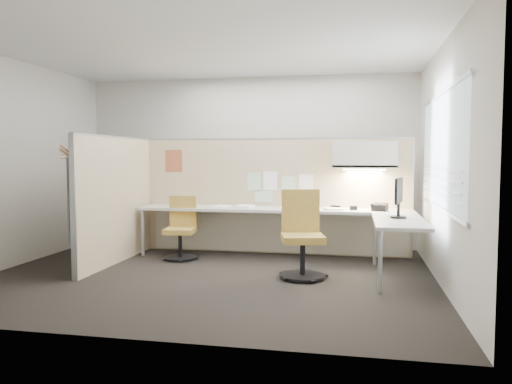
% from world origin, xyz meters
% --- Properties ---
extents(floor, '(5.50, 4.50, 0.01)m').
position_xyz_m(floor, '(0.00, 0.00, -0.01)').
color(floor, black).
rests_on(floor, ground).
extents(ceiling, '(5.50, 4.50, 0.01)m').
position_xyz_m(ceiling, '(0.00, 0.00, 2.80)').
color(ceiling, white).
rests_on(ceiling, wall_back).
extents(wall_back, '(5.50, 0.02, 2.80)m').
position_xyz_m(wall_back, '(0.00, 2.25, 1.40)').
color(wall_back, beige).
rests_on(wall_back, ground).
extents(wall_front, '(5.50, 0.02, 2.80)m').
position_xyz_m(wall_front, '(0.00, -2.25, 1.40)').
color(wall_front, beige).
rests_on(wall_front, ground).
extents(wall_left, '(0.02, 4.50, 2.80)m').
position_xyz_m(wall_left, '(-2.75, 0.00, 1.40)').
color(wall_left, beige).
rests_on(wall_left, ground).
extents(wall_right, '(0.02, 4.50, 2.80)m').
position_xyz_m(wall_right, '(2.75, 0.00, 1.40)').
color(wall_right, beige).
rests_on(wall_right, ground).
extents(window_pane, '(0.01, 2.80, 1.30)m').
position_xyz_m(window_pane, '(2.73, 0.00, 1.55)').
color(window_pane, '#96A2AF').
rests_on(window_pane, wall_right).
extents(partition_back, '(4.10, 0.06, 1.75)m').
position_xyz_m(partition_back, '(0.55, 1.60, 0.88)').
color(partition_back, '#C6AD89').
rests_on(partition_back, floor).
extents(partition_left, '(0.06, 2.20, 1.75)m').
position_xyz_m(partition_left, '(-1.50, 0.50, 0.88)').
color(partition_left, '#C6AD89').
rests_on(partition_left, floor).
extents(desk, '(4.00, 2.07, 0.73)m').
position_xyz_m(desk, '(0.93, 1.13, 0.60)').
color(desk, beige).
rests_on(desk, floor).
extents(overhead_bin, '(0.90, 0.36, 0.38)m').
position_xyz_m(overhead_bin, '(1.90, 1.39, 1.51)').
color(overhead_bin, beige).
rests_on(overhead_bin, partition_back).
extents(task_light_strip, '(0.60, 0.06, 0.02)m').
position_xyz_m(task_light_strip, '(1.90, 1.39, 1.30)').
color(task_light_strip, '#FFEABF').
rests_on(task_light_strip, overhead_bin).
extents(pinned_papers, '(1.01, 0.00, 0.47)m').
position_xyz_m(pinned_papers, '(0.63, 1.57, 1.03)').
color(pinned_papers, '#8CBF8C').
rests_on(pinned_papers, partition_back).
extents(poster, '(0.28, 0.00, 0.35)m').
position_xyz_m(poster, '(-1.05, 1.57, 1.42)').
color(poster, '#E5541D').
rests_on(poster, partition_back).
extents(chair_left, '(0.47, 0.48, 0.90)m').
position_xyz_m(chair_left, '(-0.70, 0.92, 0.42)').
color(chair_left, black).
rests_on(chair_left, floor).
extents(chair_right, '(0.60, 0.61, 1.06)m').
position_xyz_m(chair_right, '(1.14, 0.14, 0.50)').
color(chair_right, black).
rests_on(chair_right, floor).
extents(monitor, '(0.19, 0.46, 0.49)m').
position_xyz_m(monitor, '(2.30, 0.37, 1.01)').
color(monitor, black).
rests_on(monitor, desk).
extents(phone, '(0.26, 0.25, 0.12)m').
position_xyz_m(phone, '(2.11, 1.20, 0.78)').
color(phone, black).
rests_on(phone, desk).
extents(stapler, '(0.15, 0.08, 0.05)m').
position_xyz_m(stapler, '(1.50, 1.35, 0.76)').
color(stapler, black).
rests_on(stapler, desk).
extents(tape_dispenser, '(0.11, 0.08, 0.06)m').
position_xyz_m(tape_dispenser, '(1.75, 1.24, 0.76)').
color(tape_dispenser, black).
rests_on(tape_dispenser, desk).
extents(coat_hook, '(0.18, 0.44, 1.33)m').
position_xyz_m(coat_hook, '(-1.58, -0.50, 1.42)').
color(coat_hook, silver).
rests_on(coat_hook, partition_left).
extents(paper_stack_0, '(0.26, 0.32, 0.03)m').
position_xyz_m(paper_stack_0, '(-0.81, 1.19, 0.75)').
color(paper_stack_0, white).
rests_on(paper_stack_0, desk).
extents(paper_stack_1, '(0.29, 0.34, 0.02)m').
position_xyz_m(paper_stack_1, '(-0.21, 1.32, 0.74)').
color(paper_stack_1, white).
rests_on(paper_stack_1, desk).
extents(paper_stack_2, '(0.26, 0.32, 0.04)m').
position_xyz_m(paper_stack_2, '(0.18, 1.21, 0.75)').
color(paper_stack_2, white).
rests_on(paper_stack_2, desk).
extents(paper_stack_3, '(0.26, 0.32, 0.01)m').
position_xyz_m(paper_stack_3, '(0.81, 1.36, 0.74)').
color(paper_stack_3, white).
rests_on(paper_stack_3, desk).
extents(paper_stack_4, '(0.28, 0.34, 0.02)m').
position_xyz_m(paper_stack_4, '(1.47, 1.24, 0.74)').
color(paper_stack_4, white).
rests_on(paper_stack_4, desk).
extents(paper_stack_5, '(0.26, 0.32, 0.02)m').
position_xyz_m(paper_stack_5, '(2.28, 0.65, 0.74)').
color(paper_stack_5, white).
rests_on(paper_stack_5, desk).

